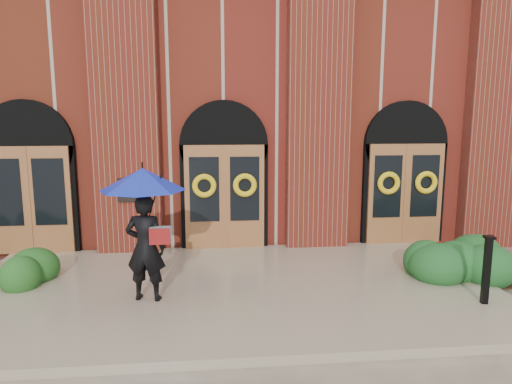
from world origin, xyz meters
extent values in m
plane|color=gray|center=(0.00, 0.00, 0.00)|extent=(90.00, 90.00, 0.00)
cube|color=gray|center=(0.00, 0.15, 0.07)|extent=(10.00, 5.30, 0.15)
cube|color=#5F1B14|center=(0.00, 8.90, 3.50)|extent=(16.00, 12.00, 7.00)
cube|color=black|center=(-2.25, 2.47, 1.65)|extent=(0.40, 0.05, 0.55)
cube|color=#5F1B14|center=(-2.25, 2.73, 3.50)|extent=(1.50, 0.45, 7.00)
cube|color=#5F1B14|center=(2.25, 2.73, 3.50)|extent=(1.50, 0.45, 7.00)
cube|color=#5F1B14|center=(6.75, 2.73, 3.50)|extent=(1.50, 0.45, 7.00)
cube|color=#9C5B33|center=(-4.50, 2.71, 1.40)|extent=(1.90, 0.10, 2.50)
cylinder|color=black|center=(-4.50, 2.85, 2.65)|extent=(2.10, 0.22, 2.10)
cube|color=#9C5B33|center=(0.00, 2.71, 1.40)|extent=(1.90, 0.10, 2.50)
cylinder|color=black|center=(0.00, 2.85, 2.65)|extent=(2.10, 0.22, 2.10)
cube|color=#9C5B33|center=(4.50, 2.71, 1.40)|extent=(1.90, 0.10, 2.50)
cylinder|color=black|center=(4.50, 2.85, 2.65)|extent=(2.10, 0.22, 2.10)
torus|color=yellow|center=(-0.48, 2.59, 1.70)|extent=(0.57, 0.13, 0.57)
torus|color=yellow|center=(0.48, 2.59, 1.70)|extent=(0.57, 0.13, 0.57)
torus|color=yellow|center=(4.02, 2.59, 1.70)|extent=(0.57, 0.13, 0.57)
torus|color=yellow|center=(4.98, 2.59, 1.70)|extent=(0.57, 0.13, 0.57)
imported|color=black|center=(-1.46, -0.36, 1.09)|extent=(0.75, 0.56, 1.87)
cone|color=#1527A5|center=(-1.46, -0.36, 2.27)|extent=(1.68, 1.68, 0.37)
cylinder|color=black|center=(-1.41, -0.41, 1.77)|extent=(0.02, 0.02, 0.62)
cube|color=#AEB2B4|center=(-1.19, -0.51, 1.34)|extent=(0.38, 0.23, 0.27)
cube|color=maroon|center=(-1.19, -0.61, 1.34)|extent=(0.35, 0.09, 0.27)
cube|color=black|center=(4.30, -1.12, 0.72)|extent=(0.12, 0.12, 1.14)
cube|color=black|center=(4.30, -1.12, 1.31)|extent=(0.18, 0.18, 0.05)
ellipsoid|color=#1B4C1E|center=(5.40, 0.50, 0.40)|extent=(3.12, 1.25, 0.80)
camera|label=1|loc=(-0.33, -8.09, 3.31)|focal=32.00mm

